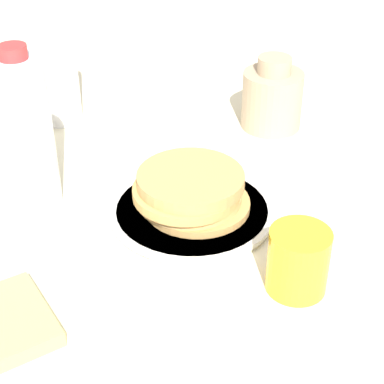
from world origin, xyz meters
TOP-DOWN VIEW (x-y plane):
  - ground_plane at (0.00, 0.00)m, footprint 4.00×4.00m
  - plate at (0.02, -0.01)m, footprint 0.24×0.24m
  - pancake_stack at (0.01, -0.01)m, footprint 0.17×0.16m
  - juice_glass at (0.20, -0.09)m, footprint 0.08×0.08m
  - cream_jug at (0.01, 0.30)m, footprint 0.11×0.11m
  - water_bottle_near at (-0.34, 0.14)m, footprint 0.08×0.08m
  - water_bottle_mid at (-0.20, -0.10)m, footprint 0.08×0.08m

SIDE VIEW (x-z plane):
  - ground_plane at x=0.00m, z-range 0.00..0.00m
  - plate at x=0.02m, z-range 0.00..0.01m
  - pancake_stack at x=0.01m, z-range 0.01..0.07m
  - juice_glass at x=0.20m, z-range 0.00..0.08m
  - cream_jug at x=0.01m, z-range -0.01..0.12m
  - water_bottle_near at x=-0.34m, z-range -0.01..0.21m
  - water_bottle_mid at x=-0.20m, z-range -0.01..0.24m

